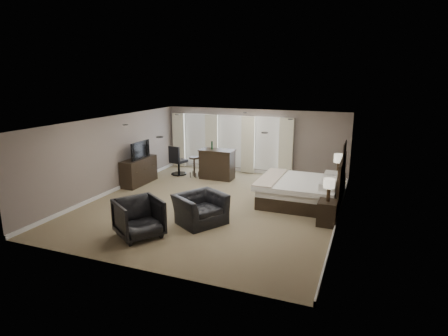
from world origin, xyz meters
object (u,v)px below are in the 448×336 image
(dresser, at_px, (139,171))
(bar_stool_right, at_px, (230,166))
(lamp_near, at_px, (329,190))
(nightstand_near, at_px, (327,213))
(armchair_far, at_px, (139,216))
(armchair_near, at_px, (200,204))
(bar_counter, at_px, (217,164))
(bar_stool_left, at_px, (194,167))
(bed, at_px, (304,180))
(lamp_far, at_px, (339,164))
(tv, at_px, (138,156))
(desk_chair, at_px, (179,160))
(nightstand_far, at_px, (337,184))

(dresser, height_order, bar_stool_right, dresser)
(lamp_near, distance_m, bar_stool_right, 5.57)
(nightstand_near, distance_m, armchair_far, 4.94)
(armchair_near, distance_m, bar_counter, 4.50)
(nightstand_near, bearing_deg, bar_stool_left, 150.86)
(bar_counter, bearing_deg, bed, -25.18)
(lamp_far, bearing_deg, armchair_near, -128.38)
(dresser, height_order, bar_stool_left, dresser)
(tv, xyz_separation_m, desk_chair, (0.74, 1.70, -0.44))
(lamp_near, relative_size, lamp_far, 0.88)
(bar_stool_right, bearing_deg, bar_counter, -124.05)
(lamp_near, bearing_deg, bar_stool_right, 138.69)
(lamp_far, height_order, desk_chair, lamp_far)
(dresser, xyz_separation_m, bar_stool_left, (1.49, 1.58, -0.07))
(lamp_far, distance_m, armchair_far, 6.90)
(bar_stool_right, relative_size, desk_chair, 0.68)
(dresser, xyz_separation_m, desk_chair, (0.74, 1.70, 0.12))
(lamp_near, distance_m, lamp_far, 2.90)
(lamp_far, height_order, dresser, lamp_far)
(armchair_near, distance_m, armchair_far, 1.71)
(nightstand_near, height_order, lamp_near, lamp_near)
(nightstand_near, bearing_deg, armchair_far, -149.36)
(bar_counter, relative_size, desk_chair, 1.11)
(lamp_near, xyz_separation_m, lamp_far, (0.00, 2.90, 0.05))
(bar_stool_left, bearing_deg, nightstand_far, -1.36)
(armchair_far, relative_size, desk_chair, 0.89)
(armchair_near, bearing_deg, nightstand_far, -7.22)
(nightstand_near, distance_m, bar_stool_right, 5.54)
(bed, relative_size, tv, 2.21)
(armchair_far, bearing_deg, nightstand_near, -25.35)
(bar_counter, bearing_deg, armchair_near, -73.29)
(dresser, distance_m, armchair_far, 4.78)
(bed, relative_size, armchair_near, 1.95)
(armchair_far, bearing_deg, lamp_near, -25.35)
(nightstand_near, distance_m, dresser, 7.07)
(bed, distance_m, lamp_near, 1.71)
(lamp_far, relative_size, bar_counter, 0.53)
(bar_stool_right, distance_m, desk_chair, 2.09)
(tv, bearing_deg, nightstand_far, -78.16)
(nightstand_far, bearing_deg, desk_chair, 177.73)
(lamp_near, bearing_deg, armchair_far, -149.36)
(armchair_near, bearing_deg, bar_counter, 47.87)
(lamp_near, height_order, armchair_near, lamp_near)
(dresser, bearing_deg, bar_stool_right, 38.71)
(nightstand_far, bearing_deg, bar_stool_left, 178.64)
(nightstand_far, bearing_deg, bed, -121.54)
(tv, xyz_separation_m, armchair_far, (2.67, -3.97, -0.50))
(dresser, bearing_deg, nightstand_near, -11.82)
(dresser, bearing_deg, lamp_near, -11.82)
(lamp_far, height_order, bar_stool_left, lamp_far)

